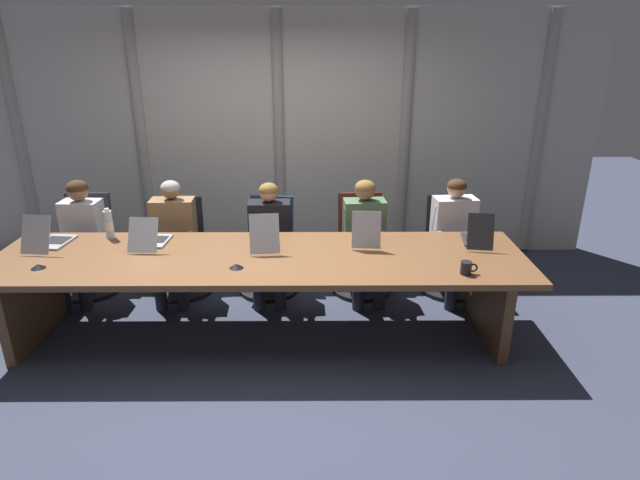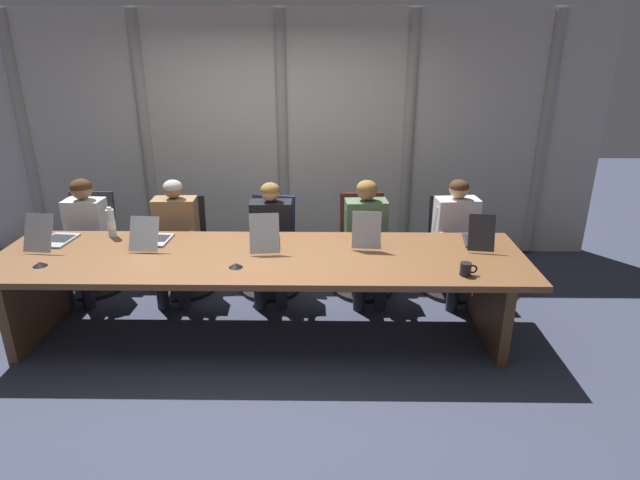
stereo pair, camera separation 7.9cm
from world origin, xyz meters
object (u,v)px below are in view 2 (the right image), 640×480
office_chair_right_mid (363,256)px  office_chair_right_end (452,257)px  laptop_right_mid (366,237)px  office_chair_left_mid (185,256)px  laptop_left_mid (152,238)px  laptop_right_end (478,238)px  coffee_mug_near (466,269)px  person_left_end (83,232)px  person_center (271,235)px  conference_mic_middle (236,265)px  person_right_end (458,234)px  person_left_mid (175,233)px  office_chair_left_end (92,254)px  conference_mic_left_side (40,264)px  laptop_center (265,239)px  laptop_left_end (52,238)px  office_chair_center (271,256)px  water_bottle_primary (111,223)px  person_right_mid (367,233)px

office_chair_right_mid → office_chair_right_end: size_ratio=1.02×
laptop_right_mid → office_chair_left_mid: laptop_right_mid is taller
laptop_left_mid → laptop_right_end: bearing=-86.3°
laptop_left_mid → coffee_mug_near: bearing=-100.0°
person_left_end → person_center: person_left_end is taller
person_center → laptop_right_mid: bearing=58.7°
office_chair_right_end → conference_mic_middle: (-1.95, -1.17, 0.41)m
person_right_end → laptop_right_mid: bearing=-66.8°
coffee_mug_near → conference_mic_middle: (-1.73, 0.12, -0.03)m
laptop_right_end → person_right_end: size_ratio=0.39×
coffee_mug_near → conference_mic_middle: bearing=176.2°
office_chair_right_mid → person_left_mid: bearing=-89.2°
laptop_left_mid → laptop_right_end: laptop_right_end is taller
laptop_right_mid → coffee_mug_near: bearing=-127.7°
laptop_left_mid → office_chair_left_end: bearing=55.1°
office_chair_left_mid → conference_mic_middle: office_chair_left_mid is taller
laptop_right_end → conference_mic_left_side: bearing=105.8°
laptop_left_mid → laptop_center: 0.97m
office_chair_left_mid → conference_mic_left_side: size_ratio=8.23×
laptop_left_end → office_chair_left_end: 0.84m
person_center → person_right_end: (1.77, 0.00, 0.02)m
laptop_left_end → office_chair_right_end: laptop_left_end is taller
person_right_end → laptop_right_end: bearing=-0.9°
office_chair_center → person_left_mid: size_ratio=0.81×
person_left_end → water_bottle_primary: person_left_end is taller
person_left_mid → water_bottle_primary: bearing=-55.1°
office_chair_right_mid → person_center: (-0.89, -0.16, 0.28)m
laptop_left_mid → person_right_end: person_right_end is taller
laptop_right_mid → person_center: bearing=64.6°
office_chair_left_end → water_bottle_primary: (0.46, -0.50, 0.51)m
office_chair_center → person_right_end: bearing=93.2°
laptop_left_mid → office_chair_center: 1.24m
office_chair_left_end → office_chair_left_mid: bearing=88.3°
laptop_left_end → office_chair_left_end: bearing=7.3°
person_left_end → conference_mic_middle: person_left_end is taller
office_chair_center → person_right_end: person_right_end is taller
laptop_left_mid → laptop_center: size_ratio=0.95×
person_right_end → conference_mic_left_side: bearing=-79.3°
laptop_right_mid → conference_mic_middle: (-1.03, -0.51, -0.04)m
laptop_right_mid → office_chair_center: laptop_right_mid is taller
office_chair_center → laptop_left_end: bearing=-60.3°
office_chair_right_end → water_bottle_primary: water_bottle_primary is taller
laptop_left_mid → person_right_end: bearing=-75.8°
office_chair_left_mid → person_left_mid: size_ratio=0.79×
office_chair_left_mid → person_left_mid: bearing=-16.5°
laptop_right_end → conference_mic_middle: 2.05m
office_chair_left_mid → person_right_mid: 1.84m
water_bottle_primary → conference_mic_middle: (1.20, -0.66, -0.11)m
person_right_mid → office_chair_center: bearing=-103.9°
laptop_left_end → laptop_right_end: 3.62m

